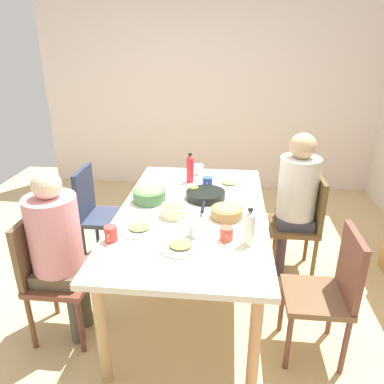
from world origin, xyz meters
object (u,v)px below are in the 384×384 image
bowl_1 (227,212)px  cup_2 (193,191)px  serving_pan (205,195)px  bowl_0 (149,195)px  person_3 (57,242)px  cup_0 (199,169)px  plate_1 (229,184)px  bottle_0 (190,169)px  dining_table (192,220)px  cup_5 (111,234)px  bottle_1 (249,228)px  plate_2 (139,229)px  person_2 (296,192)px  cup_4 (194,231)px  chair_3 (49,271)px  plate_0 (181,246)px  chair_1 (330,288)px  chair_2 (304,220)px  bowl_2 (174,209)px  cup_3 (207,183)px  chair_0 (97,210)px

bowl_1 → cup_2: size_ratio=1.99×
serving_pan → bowl_0: bearing=-77.5°
person_3 → cup_0: bearing=147.5°
plate_1 → bottle_0: bottle_0 is taller
dining_table → cup_5: cup_5 is taller
bowl_0 → bottle_1: (0.58, 0.74, 0.06)m
serving_pan → cup_2: bearing=-122.6°
plate_2 → bowl_1: bearing=113.9°
person_2 → cup_4: 1.17m
cup_4 → serving_pan: bearing=177.2°
chair_3 → serving_pan: 1.26m
chair_3 → cup_2: size_ratio=7.86×
plate_0 → bowl_0: bearing=-153.5°
chair_1 → dining_table: bearing=-117.3°
cup_0 → chair_2: bearing=71.0°
cup_2 → chair_3: bearing=-49.4°
chair_3 → bottle_0: bearing=141.6°
bottle_0 → person_2: bearing=82.9°
plate_0 → bowl_0: 0.75m
bowl_1 → bottle_1: bearing=21.3°
bowl_2 → cup_5: (0.39, -0.34, -0.00)m
person_2 → cup_3: (0.02, -0.75, 0.06)m
bowl_0 → bottle_0: (-0.45, 0.27, 0.07)m
bottle_1 → cup_0: bearing=-161.3°
dining_table → chair_0: bearing=-117.3°
chair_1 → cup_2: 1.25m
plate_2 → serving_pan: bearing=145.0°
plate_2 → bottle_0: 0.96m
chair_1 → person_3: 1.76m
cup_3 → dining_table: bearing=-10.5°
cup_0 → cup_4: (1.19, 0.07, 0.00)m
cup_4 → bottle_1: bottle_1 is taller
bowl_2 → plate_0: bearing=13.2°
plate_0 → cup_2: 0.83m
cup_2 → cup_3: bearing=146.5°
bowl_0 → cup_5: size_ratio=2.19×
chair_1 → plate_1: size_ratio=3.87×
chair_0 → bowl_1: (0.56, 1.18, 0.31)m
plate_1 → serving_pan: 0.36m
plate_1 → cup_5: size_ratio=1.98×
person_3 → bowl_1: bearing=109.8°
dining_table → cup_0: bearing=-178.5°
cup_2 → bowl_2: bearing=-13.6°
chair_1 → bottle_0: (-1.06, -1.00, 0.39)m
chair_0 → chair_1: size_ratio=1.00×
serving_pan → bottle_1: bottle_1 is taller
bowl_0 → bowl_1: size_ratio=1.13×
plate_0 → cup_2: bearing=-179.7°
cup_5 → bowl_2: bearing=138.5°
chair_0 → chair_3: 0.95m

